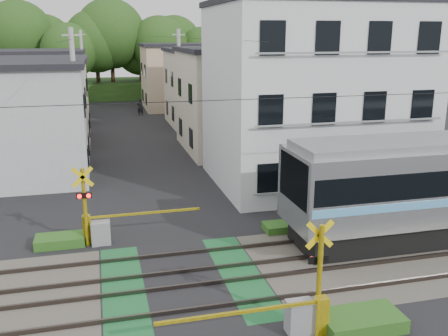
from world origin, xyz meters
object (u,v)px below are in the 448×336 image
object	(u,v)px
crossing_signal_near	(304,309)
apartment_block	(313,94)
pedestrian	(140,107)
crossing_signal_far	(98,226)

from	to	relation	value
crossing_signal_near	apartment_block	bearing A→B (deg)	65.78
apartment_block	crossing_signal_near	bearing A→B (deg)	-114.22
apartment_block	pedestrian	bearing A→B (deg)	105.68
crossing_signal_far	pedestrian	distance (m)	30.55
apartment_block	pedestrian	xyz separation A→B (m)	(-6.85, 24.41, -3.83)
crossing_signal_near	pedestrian	distance (m)	37.57
pedestrian	apartment_block	bearing A→B (deg)	98.02
crossing_signal_far	pedestrian	bearing A→B (deg)	82.03
pedestrian	crossing_signal_near	bearing A→B (deg)	83.78
crossing_signal_near	pedestrian	xyz separation A→B (m)	(-0.94, 37.56, 0.12)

